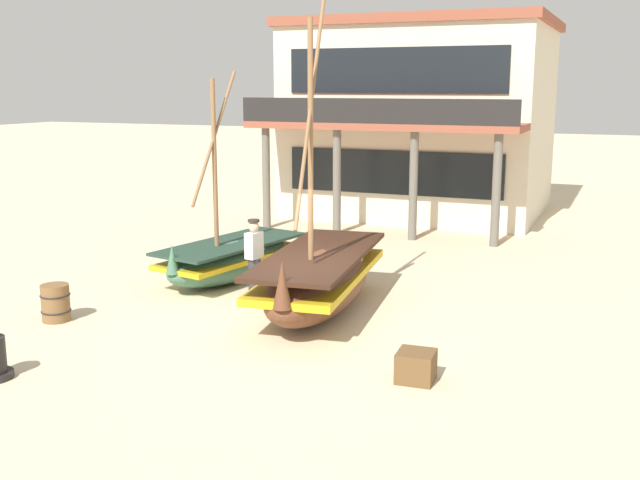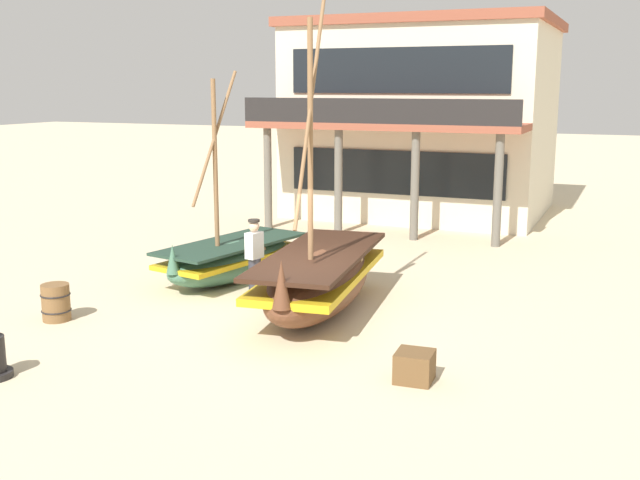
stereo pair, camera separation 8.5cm
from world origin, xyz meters
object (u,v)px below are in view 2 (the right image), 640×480
(wooden_barrel, at_px, (56,302))
(fishing_boat_near_left, at_px, (319,279))
(fisherman_by_hull, at_px, (255,260))
(harbor_building_main, at_px, (424,118))
(cargo_crate, at_px, (415,366))
(fishing_boat_centre_large, at_px, (232,259))

(wooden_barrel, bearing_deg, fishing_boat_near_left, 29.79)
(fisherman_by_hull, bearing_deg, wooden_barrel, -135.71)
(wooden_barrel, bearing_deg, fisherman_by_hull, 44.29)
(fisherman_by_hull, xyz_separation_m, harbor_building_main, (0.12, 12.26, 2.41))
(fisherman_by_hull, relative_size, wooden_barrel, 2.41)
(wooden_barrel, relative_size, cargo_crate, 1.27)
(fishing_boat_near_left, xyz_separation_m, harbor_building_main, (-1.42, 12.50, 2.59))
(fishing_boat_near_left, relative_size, fishing_boat_centre_large, 1.29)
(harbor_building_main, bearing_deg, cargo_crate, -74.78)
(fisherman_by_hull, xyz_separation_m, cargo_crate, (4.26, -2.95, -0.60))
(fishing_boat_centre_large, height_order, cargo_crate, fishing_boat_centre_large)
(fishing_boat_centre_large, height_order, wooden_barrel, fishing_boat_centre_large)
(fishing_boat_centre_large, xyz_separation_m, cargo_crate, (5.49, -4.16, -0.27))
(wooden_barrel, distance_m, cargo_crate, 7.05)
(cargo_crate, bearing_deg, wooden_barrel, 178.07)
(cargo_crate, xyz_separation_m, harbor_building_main, (-4.14, 15.21, 3.02))
(fishing_boat_centre_large, height_order, fisherman_by_hull, fishing_boat_centre_large)
(fishing_boat_near_left, relative_size, harbor_building_main, 0.68)
(fishing_boat_centre_large, distance_m, fisherman_by_hull, 1.75)
(fishing_boat_centre_large, relative_size, fisherman_by_hull, 2.77)
(wooden_barrel, bearing_deg, cargo_crate, -1.93)
(fishing_boat_near_left, height_order, fisherman_by_hull, fishing_boat_near_left)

